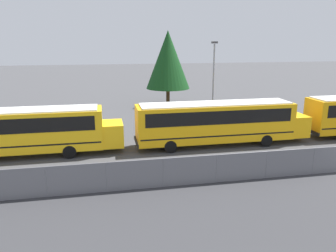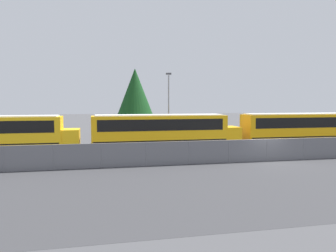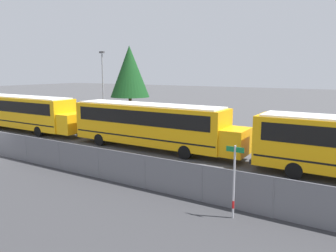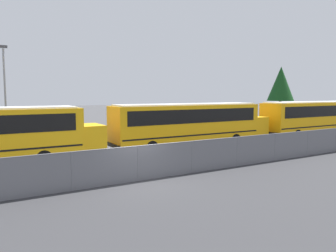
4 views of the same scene
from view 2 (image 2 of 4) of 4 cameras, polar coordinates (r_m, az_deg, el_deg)
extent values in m
plane|color=#424244|center=(25.59, 16.83, -5.87)|extent=(200.00, 200.00, 0.00)
cube|color=#333335|center=(20.65, 24.98, -8.49)|extent=(130.76, 12.00, 0.01)
cube|color=#9EA0A5|center=(25.46, 16.87, -4.06)|extent=(96.76, 0.03, 1.64)
cube|color=slate|center=(25.45, 16.88, -4.07)|extent=(96.76, 0.01, 1.64)
cylinder|color=slate|center=(25.36, 16.91, -2.23)|extent=(96.76, 0.05, 0.05)
cylinder|color=slate|center=(23.08, -26.82, -5.18)|extent=(0.07, 0.07, 1.64)
cylinder|color=slate|center=(22.50, -19.32, -5.20)|extent=(0.07, 0.07, 1.64)
cylinder|color=slate|center=(22.32, -11.57, -5.12)|extent=(0.07, 0.07, 1.64)
cylinder|color=slate|center=(22.55, -3.83, -4.95)|extent=(0.07, 0.07, 1.64)
cylinder|color=slate|center=(23.17, 3.61, -4.70)|extent=(0.07, 0.07, 1.64)
cylinder|color=slate|center=(24.15, 10.56, -4.39)|extent=(0.07, 0.07, 1.64)
cylinder|color=slate|center=(25.46, 16.87, -4.06)|extent=(0.07, 0.07, 1.64)
cylinder|color=slate|center=(27.05, 22.49, -3.72)|extent=(0.07, 0.07, 1.64)
cube|color=yellow|center=(29.13, -16.53, -2.13)|extent=(1.43, 2.25, 1.64)
cylinder|color=black|center=(30.70, -21.91, -3.48)|extent=(0.90, 0.28, 0.90)
cylinder|color=black|center=(28.54, -22.66, -4.07)|extent=(0.90, 0.28, 0.90)
cube|color=#EDA80F|center=(29.27, -1.44, -0.85)|extent=(11.93, 2.45, 2.73)
cube|color=black|center=(29.22, -1.44, 0.33)|extent=(10.98, 2.49, 0.98)
cube|color=black|center=(29.35, -1.44, -2.34)|extent=(11.70, 2.48, 0.10)
cube|color=#EDA80F|center=(31.25, 10.70, -1.60)|extent=(1.43, 2.25, 1.64)
cube|color=black|center=(28.91, -13.26, -3.45)|extent=(0.12, 2.45, 0.24)
cube|color=silver|center=(29.18, -1.45, 1.92)|extent=(11.34, 2.21, 0.10)
cylinder|color=black|center=(31.37, 4.85, -3.03)|extent=(0.90, 0.28, 0.90)
cylinder|color=black|center=(29.28, 6.12, -3.56)|extent=(0.90, 0.28, 0.90)
cylinder|color=black|center=(30.07, -8.79, -3.38)|extent=(0.90, 0.28, 0.90)
cylinder|color=black|center=(27.88, -8.52, -3.98)|extent=(0.90, 0.28, 0.90)
cube|color=orange|center=(35.05, 22.11, -0.32)|extent=(11.93, 2.45, 2.73)
cube|color=black|center=(35.01, 22.13, 0.66)|extent=(10.98, 2.49, 0.98)
cube|color=black|center=(35.12, 22.07, -1.56)|extent=(11.70, 2.48, 0.10)
cube|color=black|center=(32.18, 13.14, -2.67)|extent=(0.12, 2.45, 0.24)
cube|color=silver|center=(34.98, 22.17, 2.00)|extent=(11.34, 2.21, 0.10)
cylinder|color=black|center=(38.24, 25.71, -2.13)|extent=(0.90, 0.28, 0.90)
cylinder|color=black|center=(34.22, 15.86, -2.57)|extent=(0.90, 0.28, 0.90)
cylinder|color=black|center=(32.30, 17.70, -3.01)|extent=(0.90, 0.28, 0.90)
cylinder|color=gray|center=(37.78, 0.11, 3.21)|extent=(0.16, 0.16, 7.47)
cube|color=#47474C|center=(37.91, 0.12, 9.09)|extent=(0.60, 0.24, 0.20)
cylinder|color=#51381E|center=(45.79, -5.71, 0.00)|extent=(0.44, 0.44, 2.09)
cone|color=#144219|center=(45.68, -5.75, 5.65)|extent=(5.33, 5.33, 6.93)
camera|label=1|loc=(7.25, -39.55, 30.62)|focal=35.00mm
camera|label=3|loc=(34.65, 61.66, 3.99)|focal=35.00mm
camera|label=4|loc=(10.41, 22.52, 1.76)|focal=35.00mm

